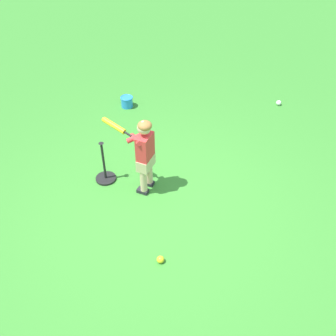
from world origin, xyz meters
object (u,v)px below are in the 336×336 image
play_ball_by_bucket (279,103)px  toy_bucket (127,102)px  batting_tee (105,174)px  child_batter (143,150)px  play_ball_behind_batter (160,259)px

play_ball_by_bucket → toy_bucket: bearing=-69.5°
play_ball_by_bucket → batting_tee: (2.76, -1.99, 0.06)m
child_batter → toy_bucket: (-1.81, -1.07, -0.55)m
child_batter → play_ball_by_bucket: 3.14m
batting_tee → toy_bucket: (-1.83, -0.49, -0.01)m
play_ball_behind_batter → batting_tee: (-1.03, -1.18, 0.06)m
play_ball_by_bucket → batting_tee: 3.40m
batting_tee → play_ball_by_bucket: bearing=144.2°
child_batter → play_ball_behind_batter: child_batter is taller
play_ball_behind_batter → batting_tee: bearing=-131.1°
toy_bucket → play_ball_behind_batter: bearing=30.4°
batting_tee → child_batter: bearing=92.1°
play_ball_by_bucket → toy_bucket: toy_bucket is taller
toy_bucket → child_batter: bearing=30.6°
child_batter → play_ball_by_bucket: (-2.74, 1.42, -0.61)m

